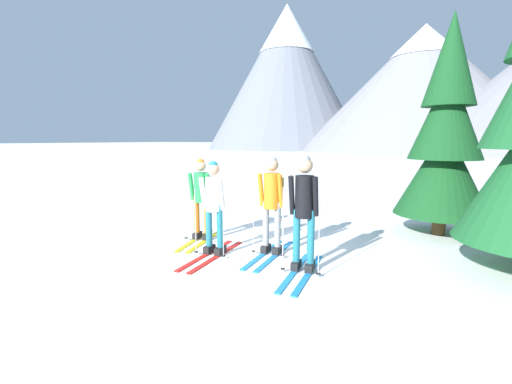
{
  "coord_description": "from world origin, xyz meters",
  "views": [
    {
      "loc": [
        3.5,
        -5.09,
        2.0
      ],
      "look_at": [
        0.27,
        0.38,
        1.05
      ],
      "focal_mm": 24.7,
      "sensor_mm": 36.0,
      "label": 1
    }
  ],
  "objects_px": {
    "skier_in_white": "(214,205)",
    "skier_in_orange": "(272,200)",
    "skier_in_green": "(202,195)",
    "pine_tree_near": "(446,137)",
    "skier_in_black": "(304,206)"
  },
  "relations": [
    {
      "from": "skier_in_white",
      "to": "skier_in_orange",
      "type": "height_order",
      "value": "skier_in_orange"
    },
    {
      "from": "skier_in_white",
      "to": "skier_in_orange",
      "type": "xyz_separation_m",
      "value": [
        0.84,
        0.56,
        0.08
      ]
    },
    {
      "from": "skier_in_green",
      "to": "skier_in_white",
      "type": "relative_size",
      "value": 0.9
    },
    {
      "from": "skier_in_green",
      "to": "skier_in_orange",
      "type": "bearing_deg",
      "value": -2.55
    },
    {
      "from": "skier_in_black",
      "to": "pine_tree_near",
      "type": "bearing_deg",
      "value": 64.16
    },
    {
      "from": "pine_tree_near",
      "to": "skier_in_white",
      "type": "bearing_deg",
      "value": -133.54
    },
    {
      "from": "pine_tree_near",
      "to": "skier_in_orange",
      "type": "bearing_deg",
      "value": -130.16
    },
    {
      "from": "skier_in_white",
      "to": "pine_tree_near",
      "type": "distance_m",
      "value": 4.93
    },
    {
      "from": "skier_in_orange",
      "to": "skier_in_black",
      "type": "distance_m",
      "value": 0.95
    },
    {
      "from": "skier_in_green",
      "to": "pine_tree_near",
      "type": "distance_m",
      "value": 5.11
    },
    {
      "from": "skier_in_green",
      "to": "pine_tree_near",
      "type": "height_order",
      "value": "pine_tree_near"
    },
    {
      "from": "skier_in_white",
      "to": "skier_in_orange",
      "type": "bearing_deg",
      "value": 33.63
    },
    {
      "from": "skier_in_green",
      "to": "skier_in_black",
      "type": "relative_size",
      "value": 0.92
    },
    {
      "from": "skier_in_white",
      "to": "pine_tree_near",
      "type": "height_order",
      "value": "pine_tree_near"
    },
    {
      "from": "skier_in_white",
      "to": "skier_in_black",
      "type": "xyz_separation_m",
      "value": [
        1.65,
        0.07,
        0.12
      ]
    }
  ]
}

